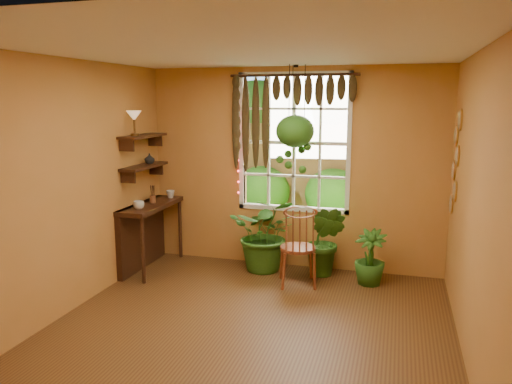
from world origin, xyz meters
TOP-DOWN VIEW (x-y plane):
  - floor at (0.00, 0.00)m, footprint 4.50×4.50m
  - ceiling at (0.00, 0.00)m, footprint 4.50×4.50m
  - wall_back at (0.00, 2.25)m, footprint 4.00×0.00m
  - wall_left at (-2.00, 0.00)m, footprint 0.00×4.50m
  - wall_right at (2.00, 0.00)m, footprint 0.00×4.50m
  - window at (0.00, 2.28)m, footprint 1.52×0.10m
  - valance_vine at (-0.08, 2.16)m, footprint 1.70×0.12m
  - string_lights at (-0.76, 2.19)m, footprint 0.03×0.03m
  - wall_plates at (1.98, 1.79)m, footprint 0.04×0.32m
  - counter_ledge at (-1.91, 1.60)m, footprint 0.40×1.20m
  - shelf_lower at (-1.88, 1.60)m, footprint 0.25×0.90m
  - shelf_upper at (-1.88, 1.60)m, footprint 0.25×0.90m
  - backyard at (0.24, 6.87)m, footprint 14.00×10.00m
  - windsor_chair at (0.23, 1.52)m, footprint 0.55×0.57m
  - potted_plant_left at (-0.29, 1.95)m, footprint 1.01×0.90m
  - potted_plant_mid at (0.50, 1.94)m, footprint 0.62×0.56m
  - potted_plant_right at (1.08, 1.80)m, footprint 0.48×0.48m
  - hanging_basket at (0.07, 1.99)m, footprint 0.49×0.49m
  - cup_a at (-1.78, 1.25)m, footprint 0.16×0.16m
  - cup_b at (-1.72, 2.03)m, footprint 0.15×0.15m
  - brush_jar at (-1.80, 1.66)m, footprint 0.08×0.08m
  - shelf_vase at (-1.87, 1.74)m, footprint 0.15×0.15m
  - tiffany_lamp at (-1.86, 1.36)m, footprint 0.19×0.19m

SIDE VIEW (x-z plane):
  - floor at x=0.00m, z-range 0.00..0.00m
  - windsor_chair at x=0.23m, z-range -0.25..0.94m
  - potted_plant_right at x=1.08m, z-range 0.00..0.69m
  - potted_plant_mid at x=0.50m, z-range 0.00..0.94m
  - potted_plant_left at x=-0.29m, z-range 0.00..1.02m
  - counter_ledge at x=-1.91m, z-range 0.10..1.00m
  - cup_b at x=-1.72m, z-range 0.90..1.01m
  - cup_a at x=-1.78m, z-range 0.90..1.01m
  - brush_jar at x=-1.80m, z-range 0.87..1.17m
  - backyard at x=0.24m, z-range -4.72..7.28m
  - wall_back at x=0.00m, z-range -0.65..3.35m
  - wall_left at x=-2.00m, z-range -0.90..3.60m
  - wall_right at x=2.00m, z-range -0.90..3.60m
  - shelf_lower at x=-1.88m, z-range 1.38..1.42m
  - shelf_vase at x=-1.87m, z-range 1.42..1.56m
  - wall_plates at x=1.98m, z-range 1.00..2.10m
  - window at x=0.00m, z-range 0.77..2.63m
  - string_lights at x=-0.76m, z-range 0.98..2.52m
  - shelf_upper at x=-1.88m, z-range 1.78..1.82m
  - hanging_basket at x=0.07m, z-range 1.17..2.54m
  - tiffany_lamp at x=-1.86m, z-range 1.89..2.21m
  - valance_vine at x=-0.08m, z-range 1.73..2.83m
  - ceiling at x=0.00m, z-range 2.70..2.70m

